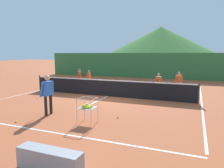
{
  "coord_description": "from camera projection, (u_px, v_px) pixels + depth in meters",
  "views": [
    {
      "loc": [
        4.71,
        -11.11,
        2.47
      ],
      "look_at": [
        0.81,
        -1.34,
        0.95
      ],
      "focal_mm": 33.65,
      "sensor_mm": 36.0,
      "label": 1
    }
  ],
  "objects": [
    {
      "name": "student_3",
      "position": [
        179.0,
        80.0,
        13.49
      ],
      "size": [
        0.49,
        0.69,
        1.32
      ],
      "color": "silver",
      "rests_on": "ground"
    },
    {
      "name": "line_baseline_far",
      "position": [
        133.0,
        84.0,
        17.35
      ],
      "size": [
        10.18,
        0.08,
        0.01
      ],
      "primitive_type": "cube",
      "color": "white",
      "rests_on": "ground"
    },
    {
      "name": "courtside_bench",
      "position": [
        50.0,
        160.0,
        4.47
      ],
      "size": [
        1.5,
        0.36,
        0.46
      ],
      "primitive_type": "cube",
      "color": "#99999E",
      "rests_on": "ground"
    },
    {
      "name": "student_1",
      "position": [
        89.0,
        77.0,
        15.13
      ],
      "size": [
        0.26,
        0.53,
        1.29
      ],
      "color": "navy",
      "rests_on": "ground"
    },
    {
      "name": "tennis_ball_1",
      "position": [
        68.0,
        95.0,
        12.41
      ],
      "size": [
        0.07,
        0.07,
        0.07
      ],
      "primitive_type": "sphere",
      "color": "yellow",
      "rests_on": "ground"
    },
    {
      "name": "windscreen_fence",
      "position": [
        146.0,
        66.0,
        21.32
      ],
      "size": [
        22.39,
        0.08,
        2.55
      ],
      "primitive_type": "cube",
      "color": "#33753D",
      "rests_on": "ground"
    },
    {
      "name": "line_sideline_west",
      "position": [
        38.0,
        91.0,
        14.16
      ],
      "size": [
        0.08,
        11.4,
        0.01
      ],
      "primitive_type": "cube",
      "color": "white",
      "rests_on": "ground"
    },
    {
      "name": "line_baseline_near",
      "position": [
        37.0,
        130.0,
        6.86
      ],
      "size": [
        10.18,
        0.08,
        0.01
      ],
      "primitive_type": "cube",
      "color": "white",
      "rests_on": "ground"
    },
    {
      "name": "tennis_ball_2",
      "position": [
        118.0,
        117.0,
        8.14
      ],
      "size": [
        0.07,
        0.07,
        0.07
      ],
      "primitive_type": "sphere",
      "color": "yellow",
      "rests_on": "ground"
    },
    {
      "name": "line_sideline_east",
      "position": [
        202.0,
        104.0,
        10.43
      ],
      "size": [
        0.08,
        11.4,
        0.01
      ],
      "primitive_type": "cube",
      "color": "white",
      "rests_on": "ground"
    },
    {
      "name": "student_0",
      "position": [
        80.0,
        76.0,
        16.03
      ],
      "size": [
        0.65,
        0.54,
        1.34
      ],
      "color": "black",
      "rests_on": "ground"
    },
    {
      "name": "hill_0",
      "position": [
        161.0,
        43.0,
        82.13
      ],
      "size": [
        50.34,
        50.34,
        12.89
      ],
      "primitive_type": "cone",
      "color": "#38702D",
      "rests_on": "ground"
    },
    {
      "name": "tennis_ball_3",
      "position": [
        37.0,
        97.0,
        11.82
      ],
      "size": [
        0.07,
        0.07,
        0.07
      ],
      "primitive_type": "sphere",
      "color": "yellow",
      "rests_on": "ground"
    },
    {
      "name": "tennis_ball_4",
      "position": [
        16.0,
        121.0,
        7.63
      ],
      "size": [
        0.07,
        0.07,
        0.07
      ],
      "primitive_type": "sphere",
      "color": "yellow",
      "rests_on": "ground"
    },
    {
      "name": "tennis_ball_5",
      "position": [
        55.0,
        95.0,
        12.37
      ],
      "size": [
        0.07,
        0.07,
        0.07
      ],
      "primitive_type": "sphere",
      "color": "yellow",
      "rests_on": "ground"
    },
    {
      "name": "tennis_net",
      "position": [
        108.0,
        88.0,
        12.22
      ],
      "size": [
        9.93,
        0.08,
        1.05
      ],
      "color": "#333338",
      "rests_on": "ground"
    },
    {
      "name": "instructor",
      "position": [
        48.0,
        91.0,
        8.47
      ],
      "size": [
        0.42,
        0.74,
        1.63
      ],
      "color": "black",
      "rests_on": "ground"
    },
    {
      "name": "line_service_center",
      "position": [
        108.0,
        96.0,
        12.29
      ],
      "size": [
        0.08,
        5.07,
        0.01
      ],
      "primitive_type": "cube",
      "color": "white",
      "rests_on": "ground"
    },
    {
      "name": "ground_plane",
      "position": [
        108.0,
        96.0,
        12.29
      ],
      "size": [
        120.0,
        120.0,
        0.0
      ],
      "primitive_type": "plane",
      "color": "#B25633"
    },
    {
      "name": "ball_cart",
      "position": [
        87.0,
        107.0,
        7.52
      ],
      "size": [
        0.58,
        0.58,
        0.9
      ],
      "color": "#B7B7BC",
      "rests_on": "ground"
    },
    {
      "name": "student_2",
      "position": [
        159.0,
        81.0,
        13.21
      ],
      "size": [
        0.43,
        0.69,
        1.24
      ],
      "color": "navy",
      "rests_on": "ground"
    }
  ]
}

